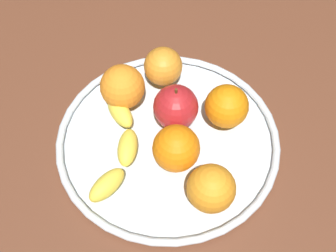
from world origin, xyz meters
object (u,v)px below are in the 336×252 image
(fruit_bowl, at_px, (168,139))
(banana, at_px, (118,144))
(apple, at_px, (176,107))
(orange_front_left, at_px, (177,148))
(orange_back_left, at_px, (227,106))
(orange_front_right, at_px, (211,189))
(orange_center, at_px, (163,66))
(orange_back_right, at_px, (122,87))

(fruit_bowl, height_order, banana, banana)
(fruit_bowl, xyz_separation_m, apple, (0.03, -0.02, 0.05))
(apple, distance_m, orange_front_left, 0.08)
(apple, bearing_deg, orange_back_left, -103.56)
(orange_front_right, distance_m, orange_back_left, 0.15)
(banana, xyz_separation_m, orange_front_left, (-0.04, -0.08, 0.02))
(orange_center, bearing_deg, orange_front_left, 172.42)
(fruit_bowl, xyz_separation_m, banana, (-0.00, 0.08, 0.02))
(banana, distance_m, orange_back_left, 0.19)
(banana, height_order, orange_front_left, orange_front_left)
(fruit_bowl, xyz_separation_m, orange_back_right, (0.09, 0.05, 0.05))
(orange_back_right, bearing_deg, fruit_bowl, -149.47)
(fruit_bowl, bearing_deg, orange_back_left, -85.05)
(orange_back_right, bearing_deg, orange_front_left, -158.22)
(banana, height_order, apple, apple)
(banana, relative_size, orange_back_left, 2.79)
(orange_back_left, bearing_deg, orange_front_right, 152.20)
(orange_front_left, height_order, orange_center, orange_front_left)
(orange_front_left, relative_size, orange_back_left, 1.02)
(banana, xyz_separation_m, orange_front_right, (-0.12, -0.11, 0.02))
(apple, relative_size, orange_back_left, 1.14)
(apple, height_order, orange_back_left, apple)
(fruit_bowl, distance_m, orange_front_right, 0.14)
(fruit_bowl, height_order, orange_center, orange_center)
(orange_front_left, distance_m, orange_center, 0.17)
(orange_front_left, distance_m, orange_back_right, 0.15)
(apple, height_order, orange_center, apple)
(orange_center, distance_m, orange_back_left, 0.14)
(orange_front_right, bearing_deg, orange_front_left, 20.01)
(apple, height_order, orange_front_right, apple)
(orange_back_right, bearing_deg, apple, -130.38)
(fruit_bowl, relative_size, banana, 1.83)
(fruit_bowl, bearing_deg, orange_front_left, -178.07)
(fruit_bowl, xyz_separation_m, orange_back_left, (0.01, -0.10, 0.05))
(apple, xyz_separation_m, orange_center, (0.09, -0.00, -0.00))
(fruit_bowl, xyz_separation_m, orange_front_left, (-0.05, -0.00, 0.05))
(orange_front_right, relative_size, orange_center, 1.06)
(orange_front_left, xyz_separation_m, orange_back_right, (0.14, 0.06, 0.00))
(banana, relative_size, orange_front_right, 2.80)
(orange_front_right, height_order, orange_center, orange_front_right)
(orange_front_left, xyz_separation_m, orange_center, (0.17, -0.02, -0.00))
(orange_front_right, distance_m, orange_center, 0.25)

